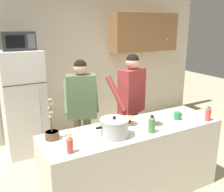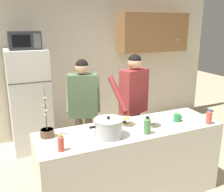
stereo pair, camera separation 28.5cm
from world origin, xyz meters
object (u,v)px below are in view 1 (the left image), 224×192
(empty_bowl, at_px, (154,121))
(bottle_mid_counter, at_px, (70,145))
(person_near_pot, at_px, (81,102))
(person_by_sink, at_px, (131,97))
(refrigerator, at_px, (24,103))
(bottle_near_edge, at_px, (208,114))
(bottle_far_corner, at_px, (152,124))
(potted_orchid, at_px, (52,133))
(microwave, at_px, (18,41))
(bread_bowl, at_px, (129,120))
(cooking_pot, at_px, (114,128))
(coffee_mug, at_px, (177,116))

(empty_bowl, height_order, bottle_mid_counter, bottle_mid_counter)
(person_near_pot, relative_size, person_by_sink, 0.96)
(refrigerator, height_order, bottle_near_edge, refrigerator)
(bottle_far_corner, bearing_deg, potted_orchid, 160.02)
(microwave, bearing_deg, bread_bowl, -61.82)
(empty_bowl, xyz_separation_m, potted_orchid, (-1.20, 0.20, 0.02))
(cooking_pot, height_order, bottle_far_corner, cooking_pot)
(potted_orchid, bearing_deg, bread_bowl, -3.01)
(person_by_sink, relative_size, bottle_mid_counter, 9.85)
(bread_bowl, bearing_deg, cooking_pot, -146.36)
(coffee_mug, relative_size, empty_bowl, 0.70)
(coffee_mug, bearing_deg, bottle_near_edge, -36.13)
(bottle_near_edge, bearing_deg, cooking_pot, 172.57)
(cooking_pot, height_order, bread_bowl, cooking_pot)
(bottle_mid_counter, height_order, bottle_far_corner, bottle_far_corner)
(empty_bowl, distance_m, bottle_far_corner, 0.25)
(refrigerator, relative_size, microwave, 3.56)
(empty_bowl, xyz_separation_m, bottle_near_edge, (0.68, -0.23, 0.04))
(refrigerator, distance_m, bread_bowl, 1.96)
(person_near_pot, height_order, person_by_sink, person_by_sink)
(person_near_pot, xyz_separation_m, person_by_sink, (0.70, -0.22, 0.04))
(potted_orchid, bearing_deg, person_by_sink, 22.06)
(empty_bowl, bearing_deg, person_near_pot, 119.29)
(microwave, xyz_separation_m, bread_bowl, (0.92, -1.71, -0.88))
(refrigerator, xyz_separation_m, potted_orchid, (-0.02, -1.68, 0.13))
(bottle_mid_counter, bearing_deg, cooking_pot, 11.87)
(coffee_mug, distance_m, potted_orchid, 1.59)
(microwave, relative_size, bread_bowl, 2.57)
(person_by_sink, xyz_separation_m, bread_bowl, (-0.43, -0.60, -0.09))
(coffee_mug, relative_size, bread_bowl, 0.70)
(bottle_near_edge, bearing_deg, potted_orchid, 167.10)
(refrigerator, bearing_deg, bottle_mid_counter, -88.79)
(microwave, xyz_separation_m, bottle_near_edge, (1.86, -2.09, -0.84))
(bottle_near_edge, xyz_separation_m, potted_orchid, (-1.88, 0.43, -0.02))
(microwave, distance_m, bottle_far_corner, 2.42)
(potted_orchid, bearing_deg, refrigerator, 89.41)
(refrigerator, xyz_separation_m, coffee_mug, (1.56, -1.89, 0.11))
(bottle_mid_counter, xyz_separation_m, potted_orchid, (-0.06, 0.38, -0.02))
(coffee_mug, relative_size, bottle_near_edge, 0.70)
(person_by_sink, xyz_separation_m, bottle_near_edge, (0.51, -0.98, -0.05))
(bread_bowl, bearing_deg, bottle_far_corner, -73.23)
(coffee_mug, bearing_deg, potted_orchid, 172.45)
(person_by_sink, relative_size, bottle_far_corner, 8.31)
(microwave, relative_size, potted_orchid, 1.03)
(cooking_pot, xyz_separation_m, bottle_far_corner, (0.42, -0.11, -0.00))
(bottle_far_corner, bearing_deg, refrigerator, 116.24)
(cooking_pot, bearing_deg, potted_orchid, 156.52)
(bottle_near_edge, bearing_deg, empty_bowl, 160.92)
(bottle_near_edge, relative_size, bottle_far_corner, 0.92)
(bottle_mid_counter, bearing_deg, bottle_far_corner, 0.29)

